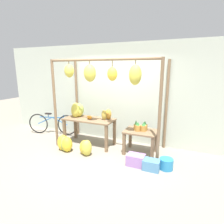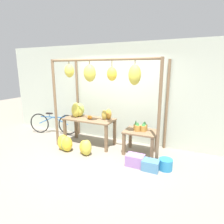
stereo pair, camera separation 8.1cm
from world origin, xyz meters
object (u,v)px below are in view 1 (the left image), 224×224
Objects in this scene: pineapple_cluster at (141,127)px; papaya_pile at (107,114)px; fruit_crate_white at (136,160)px; blue_bucket at (166,164)px; banana_pile_on_table at (77,110)px; banana_pile_ground_left at (65,144)px; banana_pile_ground_right at (86,148)px; fruit_crate_purple at (151,165)px; parked_bicycle at (53,124)px; orange_pile at (89,117)px.

papaya_pile is (-0.97, 0.09, 0.20)m from pineapple_cluster.
fruit_crate_white reaches higher than blue_bucket.
fruit_crate_white is (1.96, -0.69, -0.82)m from banana_pile_on_table.
pineapple_cluster is at bearing -1.18° from banana_pile_on_table.
pineapple_cluster reaches higher than banana_pile_ground_left.
banana_pile_ground_right is 1.05× the size of fruit_crate_white.
banana_pile_on_table is at bearing 134.20° from banana_pile_ground_right.
banana_pile_on_table is 1.22m from banana_pile_ground_right.
fruit_crate_purple is (-0.28, -0.16, -0.00)m from blue_bucket.
banana_pile_on_table is 1.60× the size of blue_bucket.
parked_bicycle is at bearing 142.21° from banana_pile_ground_left.
fruit_crate_white is 1.33× the size of blue_bucket.
fruit_crate_purple is at bearing -1.31° from banana_pile_ground_left.
banana_pile_ground_right is 1.29m from fruit_crate_white.
orange_pile is 1.67m from parked_bicycle.
papaya_pile is (2.03, -0.16, 0.55)m from parked_bicycle.
banana_pile_ground_left reaches higher than banana_pile_ground_right.
banana_pile_on_table reaches higher than fruit_crate_purple.
blue_bucket is at bearing -12.48° from banana_pile_on_table.
banana_pile_ground_left is 1.31× the size of fruit_crate_white.
pineapple_cluster is 1.00m from papaya_pile.
banana_pile_ground_left is 2.28m from fruit_crate_purple.
banana_pile_ground_right is (0.67, -0.69, -0.75)m from banana_pile_on_table.
fruit_crate_white is 0.65m from blue_bucket.
parked_bicycle is (-1.16, 0.90, 0.15)m from banana_pile_ground_left.
orange_pile is 0.11× the size of parked_bicycle.
fruit_crate_white is (1.92, 0.00, -0.07)m from banana_pile_ground_left.
blue_bucket is at bearing 2.51° from banana_pile_ground_left.
fruit_crate_white is 0.36m from fruit_crate_purple.
parked_bicycle is 2.11m from papaya_pile.
papaya_pile is (0.46, 0.14, 0.10)m from orange_pile.
parked_bicycle is at bearing 169.13° from orange_pile.
banana_pile_ground_right is at bearing -107.51° from papaya_pile.
orange_pile reaches higher than banana_pile_ground_right.
banana_pile_ground_left is (-1.84, -0.65, -0.51)m from pineapple_cluster.
fruit_crate_white is 0.24× the size of parked_bicycle.
banana_pile_ground_right is 1.65m from fruit_crate_purple.
fruit_crate_purple is at bearing -8.52° from fruit_crate_white.
fruit_crate_white is 1.34× the size of papaya_pile.
parked_bicycle reaches higher than blue_bucket.
fruit_crate_white is at bearing 0.28° from banana_pile_ground_right.
blue_bucket is 0.18× the size of parked_bicycle.
banana_pile_ground_right is at bearing -69.65° from orange_pile.
orange_pile is 0.49× the size of fruit_crate_purple.
banana_pile_ground_left is at bearing -177.49° from blue_bucket.
pineapple_cluster is at bearing 121.90° from fruit_crate_purple.
papaya_pile is (0.91, 0.05, -0.04)m from banana_pile_on_table.
orange_pile reaches higher than fruit_crate_purple.
fruit_crate_white reaches higher than fruit_crate_purple.
parked_bicycle is at bearing 153.25° from banana_pile_ground_right.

